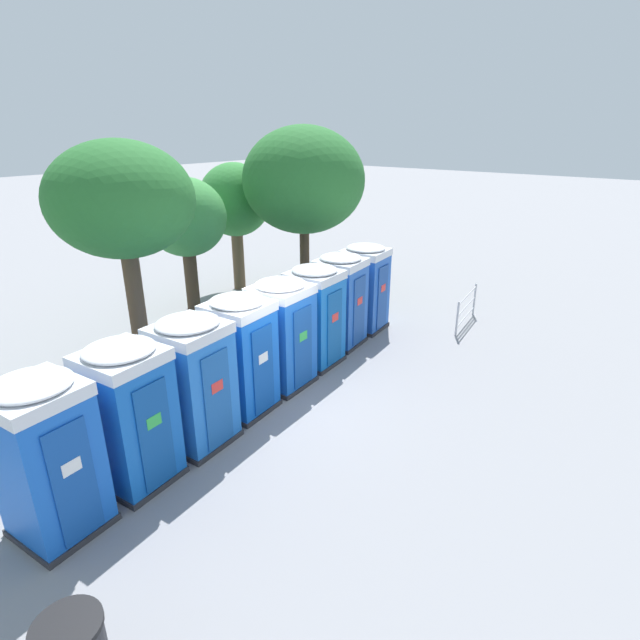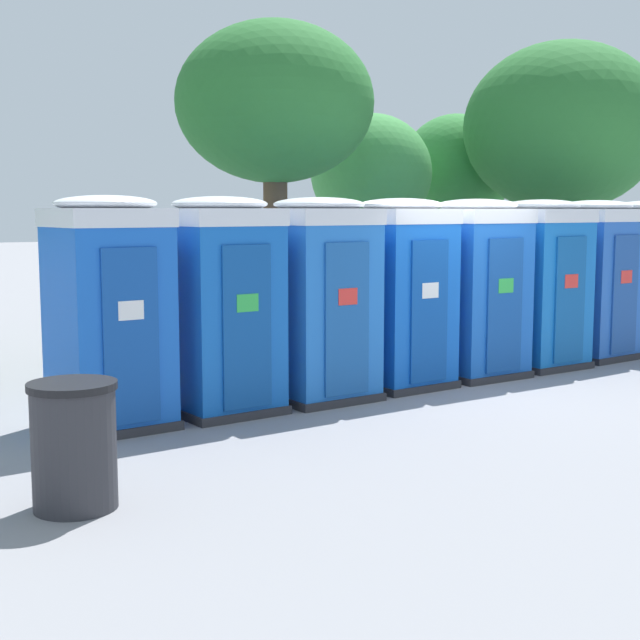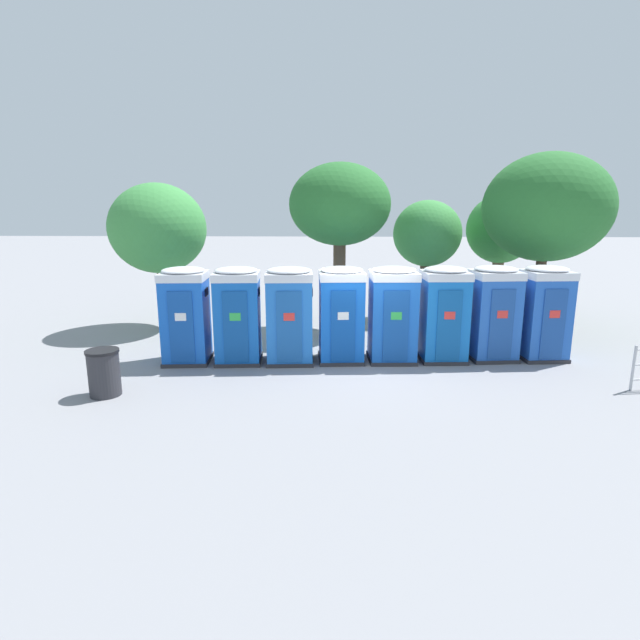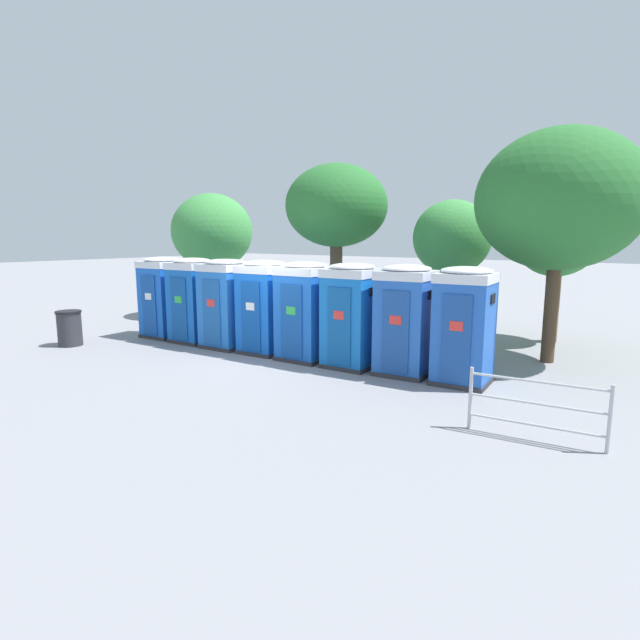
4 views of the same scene
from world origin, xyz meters
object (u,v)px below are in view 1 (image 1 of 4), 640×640
portapotty_5 (315,315)px  portapotty_7 (365,287)px  portapotty_2 (194,381)px  portapotty_3 (241,354)px  street_tree_4 (235,201)px  event_barrier (466,307)px  portapotty_4 (282,333)px  street_tree_1 (186,219)px  portapotty_0 (48,457)px  portapotty_6 (340,300)px  street_tree_3 (304,181)px  portapotty_1 (130,414)px  street_tree_2 (122,202)px

portapotty_5 → portapotty_7: (2.72, 0.26, 0.00)m
portapotty_2 → portapotty_3: (1.36, 0.16, 0.00)m
portapotty_7 → street_tree_4: (0.52, 5.79, 1.92)m
event_barrier → portapotty_7: bearing=131.6°
portapotty_2 → portapotty_3: size_ratio=1.00×
portapotty_7 → event_barrier: bearing=-48.4°
portapotty_7 → portapotty_4: bearing=-174.9°
street_tree_1 → portapotty_2: bearing=-129.0°
portapotty_0 → portapotty_6: 8.19m
portapotty_4 → street_tree_3: 6.77m
portapotty_1 → portapotty_7: (8.16, 0.63, 0.00)m
street_tree_1 → portapotty_6: bearing=-78.8°
portapotty_2 → portapotty_4: bearing=4.6°
portapotty_7 → street_tree_3: bearing=71.2°
portapotty_3 → portapotty_6: 4.10m
street_tree_4 → portapotty_2: bearing=-139.0°
event_barrier → portapotty_5: bearing=156.5°
portapotty_4 → street_tree_2: street_tree_2 is taller
portapotty_5 → street_tree_4: (3.24, 6.05, 1.92)m
portapotty_6 → event_barrier: bearing=-33.3°
portapotty_2 → street_tree_3: size_ratio=0.44×
portapotty_3 → event_barrier: (7.52, -1.92, -0.72)m
portapotty_3 → portapotty_4: 1.37m
portapotty_0 → street_tree_2: 6.19m
street_tree_1 → portapotty_0: bearing=-142.0°
portapotty_0 → portapotty_7: 9.55m
portapotty_4 → portapotty_3: bearing=-177.5°
portapotty_1 → portapotty_4: size_ratio=1.00×
street_tree_3 → portapotty_7: bearing=-108.8°
portapotty_4 → portapotty_6: same height
portapotty_3 → street_tree_2: (-0.06, 3.49, 2.81)m
street_tree_1 → street_tree_4: size_ratio=0.95×
portapotty_2 → portapotty_4: 2.73m
street_tree_1 → street_tree_2: 3.79m
portapotty_2 → portapotty_7: size_ratio=1.00×
portapotty_2 → event_barrier: 9.08m
portapotty_5 → street_tree_2: bearing=129.9°
street_tree_2 → portapotty_2: bearing=-109.6°
portapotty_0 → street_tree_3: bearing=19.7°
street_tree_2 → event_barrier: bearing=-35.5°
portapotty_4 → street_tree_4: 7.92m
portapotty_3 → portapotty_4: size_ratio=1.00×
event_barrier → portapotty_2: bearing=168.8°
street_tree_3 → event_barrier: 6.53m
portapotty_1 → event_barrier: size_ratio=1.24×
street_tree_1 → street_tree_2: street_tree_2 is taller
street_tree_1 → portapotty_5: bearing=-94.0°
portapotty_6 → street_tree_3: bearing=52.7°
portapotty_0 → portapotty_1: 1.37m
portapotty_1 → portapotty_7: bearing=4.4°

